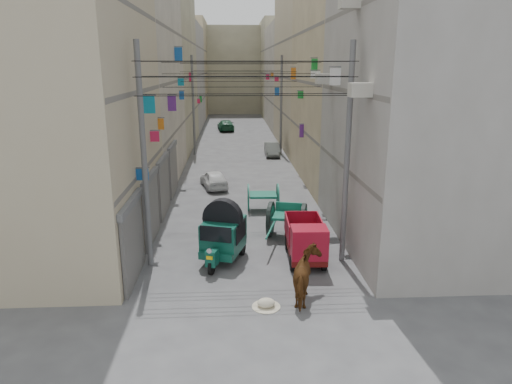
{
  "coord_description": "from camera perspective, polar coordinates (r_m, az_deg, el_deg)",
  "views": [
    {
      "loc": [
        -0.53,
        -9.86,
        7.14
      ],
      "look_at": [
        0.36,
        6.5,
        2.61
      ],
      "focal_mm": 32.0,
      "sensor_mm": 36.0,
      "label": 1
    }
  ],
  "objects": [
    {
      "name": "building_row_right",
      "position": [
        44.81,
        8.12,
        14.43
      ],
      "size": [
        8.0,
        62.0,
        14.0
      ],
      "color": "#9D9893",
      "rests_on": "ground"
    },
    {
      "name": "horse",
      "position": [
        14.52,
        6.45,
        -10.48
      ],
      "size": [
        1.21,
        2.06,
        1.63
      ],
      "primitive_type": "imported",
      "rotation": [
        0.0,
        0.0,
        2.96
      ],
      "color": "brown",
      "rests_on": "ground"
    },
    {
      "name": "mini_truck",
      "position": [
        17.13,
        6.3,
        -6.4
      ],
      "size": [
        1.4,
        2.98,
        1.65
      ],
      "rotation": [
        0.0,
        0.0,
        -0.03
      ],
      "color": "black",
      "rests_on": "ground"
    },
    {
      "name": "distant_car_white",
      "position": [
        27.76,
        -5.29,
        1.62
      ],
      "size": [
        2.01,
        3.37,
        1.08
      ],
      "primitive_type": "imported",
      "rotation": [
        0.0,
        0.0,
        3.39
      ],
      "color": "silver",
      "rests_on": "ground"
    },
    {
      "name": "ac_units",
      "position": [
        18.02,
        10.74,
        16.13
      ],
      "size": [
        0.7,
        6.55,
        3.35
      ],
      "color": "#B3ADA0",
      "rests_on": "ground"
    },
    {
      "name": "distant_car_green",
      "position": [
        52.92,
        -3.81,
        8.33
      ],
      "size": [
        2.1,
        4.33,
        1.21
      ],
      "primitive_type": "imported",
      "rotation": [
        0.0,
        0.0,
        3.24
      ],
      "color": "#1C5436",
      "rests_on": "ground"
    },
    {
      "name": "ground",
      "position": [
        12.19,
        -0.01,
        -20.41
      ],
      "size": [
        140.0,
        140.0,
        0.0
      ],
      "primitive_type": "plane",
      "color": "#464649",
      "rests_on": "ground"
    },
    {
      "name": "distant_car_grey",
      "position": [
        37.75,
        2.02,
        5.36
      ],
      "size": [
        1.13,
        3.23,
        1.06
      ],
      "primitive_type": "imported",
      "rotation": [
        0.0,
        0.0,
        0.0
      ],
      "color": "#565A57",
      "rests_on": "ground"
    },
    {
      "name": "utility_poles",
      "position": [
        27.05,
        -1.98,
        8.78
      ],
      "size": [
        7.4,
        22.2,
        8.0
      ],
      "color": "#5C5C5F",
      "rests_on": "ground"
    },
    {
      "name": "signboards",
      "position": [
        31.74,
        -2.16,
        8.73
      ],
      "size": [
        8.22,
        40.52,
        5.67
      ],
      "color": "#D21C49",
      "rests_on": "ground"
    },
    {
      "name": "second_cart",
      "position": [
        23.2,
        0.89,
        -0.55
      ],
      "size": [
        1.61,
        1.43,
        1.4
      ],
      "rotation": [
        0.0,
        0.0,
        -0.02
      ],
      "color": "#16634E",
      "rests_on": "ground"
    },
    {
      "name": "tonga_cart",
      "position": [
        19.62,
        3.89,
        -3.44
      ],
      "size": [
        2.09,
        3.61,
        1.54
      ],
      "rotation": [
        0.0,
        0.0,
        -0.25
      ],
      "color": "black",
      "rests_on": "ground"
    },
    {
      "name": "overhead_cables",
      "position": [
        24.27,
        -1.91,
        14.56
      ],
      "size": [
        7.4,
        22.52,
        1.12
      ],
      "color": "black",
      "rests_on": "ground"
    },
    {
      "name": "feed_sack",
      "position": [
        14.38,
        1.27,
        -13.69
      ],
      "size": [
        0.55,
        0.44,
        0.27
      ],
      "primitive_type": "ellipsoid",
      "color": "beige",
      "rests_on": "ground"
    },
    {
      "name": "building_row_left",
      "position": [
        44.62,
        -13.14,
        14.19
      ],
      "size": [
        8.0,
        62.0,
        14.0
      ],
      "color": "tan",
      "rests_on": "ground"
    },
    {
      "name": "end_cap_building",
      "position": [
        75.87,
        -2.8,
        14.95
      ],
      "size": [
        22.0,
        10.0,
        13.0
      ],
      "primitive_type": "cube",
      "color": "#AFA98A",
      "rests_on": "ground"
    },
    {
      "name": "auto_rickshaw",
      "position": [
        17.26,
        -4.15,
        -5.14
      ],
      "size": [
        1.98,
        2.7,
        1.83
      ],
      "rotation": [
        0.0,
        0.0,
        -0.3
      ],
      "color": "black",
      "rests_on": "ground"
    },
    {
      "name": "shutters_left",
      "position": [
        21.28,
        -12.14,
        -0.29
      ],
      "size": [
        0.18,
        14.4,
        2.88
      ],
      "color": "#515156",
      "rests_on": "ground"
    }
  ]
}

